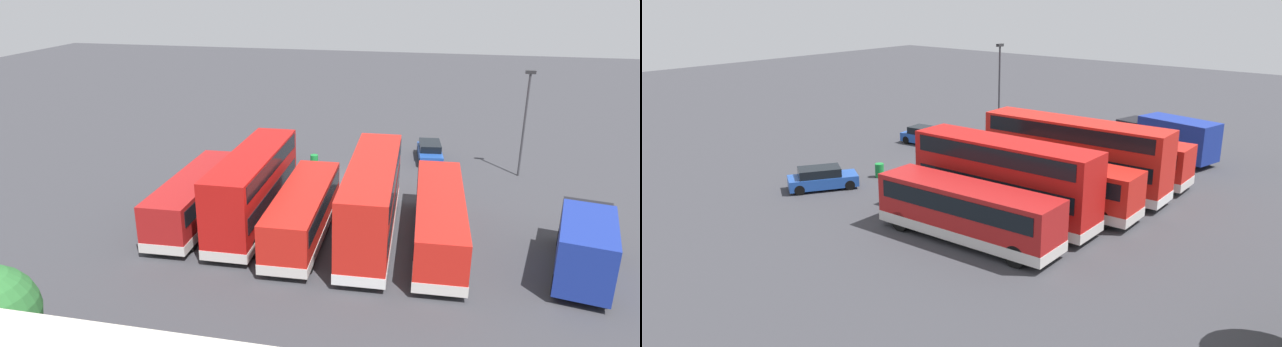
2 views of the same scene
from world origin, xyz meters
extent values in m
plane|color=#38383D|center=(0.00, 0.00, 0.00)|extent=(140.00, 140.00, 0.00)
cube|color=red|center=(-7.41, 9.19, 1.65)|extent=(2.93, 11.96, 2.60)
cube|color=silver|center=(-7.41, 9.19, 0.62)|extent=(2.97, 12.01, 0.55)
cube|color=black|center=(-7.41, 9.19, 2.25)|extent=(2.97, 11.17, 0.90)
cube|color=black|center=(-7.21, 3.22, 2.25)|extent=(2.25, 0.13, 1.10)
cylinder|color=black|center=(-6.13, 4.69, 0.55)|extent=(0.34, 1.11, 1.10)
cylinder|color=black|center=(-8.38, 4.61, 0.55)|extent=(0.34, 1.11, 1.10)
cylinder|color=black|center=(-6.43, 13.77, 0.55)|extent=(0.34, 1.11, 1.10)
cylinder|color=black|center=(-8.68, 13.70, 0.55)|extent=(0.34, 1.11, 1.10)
cube|color=red|center=(-3.64, 9.23, 2.45)|extent=(2.93, 12.05, 4.20)
cube|color=silver|center=(-3.64, 9.23, 0.62)|extent=(2.97, 12.09, 0.55)
cube|color=black|center=(-3.64, 9.23, 2.25)|extent=(2.97, 11.25, 0.90)
cube|color=black|center=(-3.64, 9.23, 3.95)|extent=(2.97, 11.25, 0.90)
cube|color=black|center=(-3.45, 3.22, 2.25)|extent=(2.25, 0.13, 1.10)
cylinder|color=black|center=(-2.37, 4.68, 0.55)|extent=(0.34, 1.11, 1.10)
cylinder|color=black|center=(-4.62, 4.61, 0.55)|extent=(0.34, 1.11, 1.10)
cylinder|color=black|center=(-2.66, 13.85, 0.55)|extent=(0.34, 1.11, 1.10)
cylinder|color=black|center=(-4.91, 13.78, 0.55)|extent=(0.34, 1.11, 1.10)
cube|color=red|center=(0.12, 9.98, 1.65)|extent=(2.85, 10.31, 2.60)
cube|color=silver|center=(0.12, 9.98, 0.62)|extent=(2.90, 10.35, 0.55)
cube|color=black|center=(0.12, 9.98, 2.25)|extent=(2.89, 9.51, 0.90)
cube|color=black|center=(0.28, 4.83, 2.25)|extent=(2.25, 0.13, 1.10)
cylinder|color=black|center=(1.36, 6.29, 0.55)|extent=(0.33, 1.11, 1.10)
cylinder|color=black|center=(-0.89, 6.22, 0.55)|extent=(0.33, 1.11, 1.10)
cylinder|color=black|center=(1.14, 13.73, 0.55)|extent=(0.33, 1.11, 1.10)
cylinder|color=black|center=(-1.11, 13.66, 0.55)|extent=(0.33, 1.11, 1.10)
cube|color=#B71411|center=(3.41, 8.88, 2.45)|extent=(2.75, 10.88, 4.20)
cube|color=silver|center=(3.41, 8.88, 0.62)|extent=(2.79, 10.92, 0.55)
cube|color=black|center=(3.41, 8.88, 2.25)|extent=(2.80, 10.08, 0.90)
cube|color=black|center=(3.41, 8.88, 3.95)|extent=(2.80, 10.08, 0.90)
cube|color=black|center=(3.51, 3.44, 2.25)|extent=(2.25, 0.10, 1.10)
cylinder|color=black|center=(4.61, 4.89, 0.55)|extent=(0.32, 1.11, 1.10)
cylinder|color=black|center=(2.36, 4.84, 0.55)|extent=(0.32, 1.11, 1.10)
cylinder|color=black|center=(4.46, 12.92, 0.55)|extent=(0.32, 1.11, 1.10)
cylinder|color=black|center=(2.21, 12.87, 0.55)|extent=(0.32, 1.11, 1.10)
cube|color=#A51919|center=(6.96, 9.17, 1.65)|extent=(2.88, 10.16, 2.60)
cube|color=silver|center=(6.96, 9.17, 0.62)|extent=(2.92, 10.20, 0.55)
cube|color=black|center=(6.96, 9.17, 2.25)|extent=(2.92, 9.36, 0.90)
cube|color=black|center=(7.13, 4.10, 2.25)|extent=(2.25, 0.13, 1.10)
cylinder|color=black|center=(8.20, 5.57, 0.55)|extent=(0.34, 1.11, 1.10)
cylinder|color=black|center=(5.96, 5.49, 0.55)|extent=(0.34, 1.11, 1.10)
cylinder|color=black|center=(7.96, 12.84, 0.55)|extent=(0.34, 1.11, 1.10)
cylinder|color=black|center=(5.72, 12.77, 0.55)|extent=(0.34, 1.11, 1.10)
cube|color=navy|center=(-14.38, 11.83, 1.80)|extent=(3.59, 5.90, 2.80)
cube|color=black|center=(-15.16, 8.16, 1.50)|extent=(2.86, 2.48, 2.20)
cylinder|color=black|center=(-14.05, 7.92, 0.50)|extent=(0.48, 1.04, 1.00)
cylinder|color=black|center=(-16.26, 8.39, 0.50)|extent=(0.48, 1.04, 1.00)
cylinder|color=black|center=(-12.91, 13.30, 0.50)|extent=(0.48, 1.04, 1.00)
cylinder|color=black|center=(-15.12, 13.77, 0.50)|extent=(0.48, 1.04, 1.00)
cube|color=#1E479E|center=(6.35, -3.32, 0.53)|extent=(4.65, 3.78, 0.70)
cube|color=black|center=(6.52, -3.42, 1.15)|extent=(3.08, 2.75, 0.55)
cylinder|color=black|center=(4.59, -3.20, 0.32)|extent=(0.66, 0.52, 0.64)
cylinder|color=black|center=(5.41, -1.82, 0.32)|extent=(0.66, 0.52, 0.64)
cylinder|color=black|center=(7.28, -4.81, 0.32)|extent=(0.66, 0.52, 0.64)
cylinder|color=black|center=(8.11, -3.44, 0.32)|extent=(0.66, 0.52, 0.64)
cube|color=#1E479E|center=(-6.46, -5.94, 0.53)|extent=(2.25, 4.61, 0.70)
cube|color=black|center=(-6.44, -6.14, 1.15)|extent=(1.90, 2.83, 0.55)
cylinder|color=black|center=(-7.42, -4.40, 0.32)|extent=(0.28, 0.66, 0.64)
cylinder|color=black|center=(-5.83, -4.24, 0.32)|extent=(0.28, 0.66, 0.64)
cylinder|color=black|center=(-7.09, -7.64, 0.32)|extent=(0.28, 0.66, 0.64)
cylinder|color=black|center=(-5.49, -7.48, 0.32)|extent=(0.28, 0.66, 0.64)
cylinder|color=#38383D|center=(-13.08, -3.59, 3.80)|extent=(0.16, 0.16, 7.60)
cube|color=#262628|center=(-13.08, -3.59, 7.75)|extent=(0.70, 0.30, 0.24)
cylinder|color=#197F33|center=(2.31, -2.37, 0.47)|extent=(0.60, 0.60, 0.95)
camera|label=1|loc=(-7.02, 38.37, 14.46)|focal=31.69mm
camera|label=2|loc=(29.48, 27.41, 12.49)|focal=34.28mm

